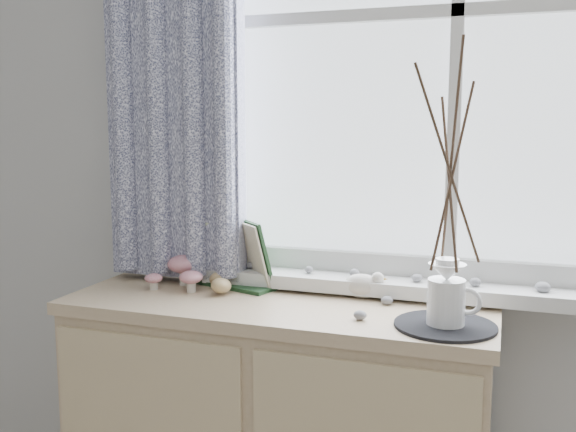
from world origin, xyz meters
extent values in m
cube|color=#B9B9B7|center=(0.00, 2.00, 1.30)|extent=(4.00, 0.04, 2.60)
cube|color=silver|center=(0.30, 2.00, 1.65)|extent=(1.30, 0.01, 1.40)
cube|color=silver|center=(0.30, 1.92, 0.88)|extent=(1.45, 0.16, 0.04)
cube|color=black|center=(-0.52, 1.87, 1.68)|extent=(0.44, 0.06, 1.61)
cube|color=tan|center=(-0.15, 1.75, 0.83)|extent=(1.20, 0.45, 0.03)
cylinder|color=beige|center=(-0.48, 1.83, 0.88)|extent=(0.03, 0.03, 0.06)
ellipsoid|color=#9F051D|center=(-0.48, 1.83, 0.92)|extent=(0.10, 0.10, 0.06)
cylinder|color=beige|center=(-0.42, 1.76, 0.87)|extent=(0.03, 0.03, 0.04)
ellipsoid|color=#9F051D|center=(-0.42, 1.76, 0.90)|extent=(0.07, 0.07, 0.04)
cylinder|color=beige|center=(-0.54, 1.75, 0.87)|extent=(0.02, 0.02, 0.03)
ellipsoid|color=#9F051D|center=(-0.54, 1.75, 0.88)|extent=(0.05, 0.05, 0.03)
ellipsoid|color=tan|center=(-0.32, 1.76, 0.88)|extent=(0.06, 0.04, 0.07)
ellipsoid|color=tan|center=(-0.36, 1.83, 0.88)|extent=(0.06, 0.04, 0.07)
cylinder|color=black|center=(0.32, 1.66, 0.85)|extent=(0.25, 0.25, 0.01)
cylinder|color=white|center=(0.32, 1.66, 0.91)|extent=(0.11, 0.11, 0.11)
cone|color=white|center=(0.32, 1.66, 0.99)|extent=(0.09, 0.09, 0.04)
cylinder|color=white|center=(0.32, 1.66, 1.01)|extent=(0.06, 0.06, 0.03)
torus|color=white|center=(0.37, 1.66, 0.92)|extent=(0.07, 0.03, 0.07)
ellipsoid|color=gray|center=(0.11, 1.65, 0.86)|extent=(0.03, 0.03, 0.02)
ellipsoid|color=gray|center=(0.15, 1.81, 0.86)|extent=(0.03, 0.03, 0.02)
ellipsoid|color=gray|center=(0.33, 1.67, 0.86)|extent=(0.03, 0.03, 0.02)
camera|label=1|loc=(0.44, 0.11, 1.34)|focal=40.00mm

